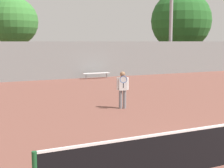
{
  "coord_description": "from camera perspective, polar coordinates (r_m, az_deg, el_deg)",
  "views": [
    {
      "loc": [
        -6.03,
        -5.29,
        2.9
      ],
      "look_at": [
        -0.05,
        7.78,
        0.92
      ],
      "focal_mm": 50.0,
      "sensor_mm": 36.0,
      "label": 1
    }
  ],
  "objects": [
    {
      "name": "tree_green_broad",
      "position": [
        27.93,
        -17.51,
        10.8
      ],
      "size": [
        4.03,
        4.03,
        6.54
      ],
      "color": "brown",
      "rests_on": "ground_plane"
    },
    {
      "name": "tree_dark_dense",
      "position": [
        35.85,
        12.5,
        11.19
      ],
      "size": [
        6.58,
        6.58,
        8.4
      ],
      "color": "brown",
      "rests_on": "ground_plane"
    },
    {
      "name": "back_fence",
      "position": [
        24.04,
        -10.04,
        4.24
      ],
      "size": [
        34.7,
        0.06,
        2.87
      ],
      "color": "gray",
      "rests_on": "ground_plane"
    },
    {
      "name": "bench_courtside_far",
      "position": [
        24.35,
        -2.87,
        1.95
      ],
      "size": [
        2.16,
        0.4,
        0.44
      ],
      "color": "white",
      "rests_on": "ground_plane"
    },
    {
      "name": "tennis_player",
      "position": [
        13.4,
        1.95,
        -0.67
      ],
      "size": [
        0.5,
        0.48,
        1.61
      ],
      "rotation": [
        0.0,
        0.0,
        -0.34
      ],
      "color": "slate",
      "rests_on": "ground_plane"
    },
    {
      "name": "light_pole_near_left",
      "position": [
        29.08,
        10.79,
        13.38
      ],
      "size": [
        0.9,
        0.6,
        10.38
      ],
      "color": "#939399",
      "rests_on": "ground_plane"
    }
  ]
}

